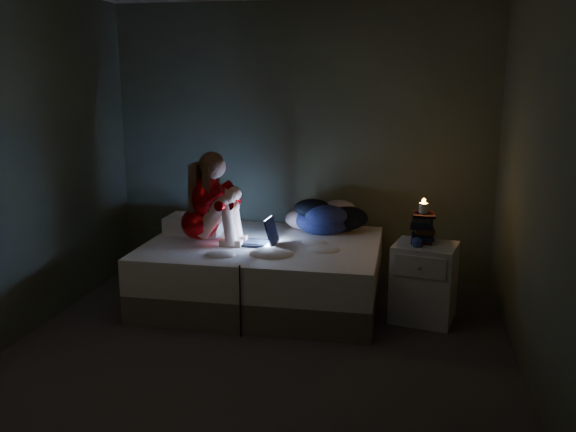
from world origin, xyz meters
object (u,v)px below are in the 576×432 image
(woman, at_px, (199,197))
(phone, at_px, (418,245))
(candle, at_px, (424,207))
(nightstand, at_px, (424,282))
(laptop, at_px, (254,230))
(bed, at_px, (264,272))

(woman, xyz_separation_m, phone, (1.82, -0.09, -0.29))
(candle, distance_m, phone, 0.30)
(nightstand, height_order, phone, phone)
(woman, bearing_deg, laptop, 3.26)
(laptop, distance_m, nightstand, 1.45)
(woman, distance_m, nightstand, 1.98)
(candle, xyz_separation_m, phone, (-0.03, -0.12, -0.27))
(bed, height_order, woman, woman)
(bed, distance_m, candle, 1.47)
(woman, relative_size, phone, 5.59)
(laptop, height_order, candle, candle)
(candle, bearing_deg, bed, 176.87)
(bed, height_order, candle, candle)
(phone, bearing_deg, candle, 57.12)
(woman, height_order, candle, woman)
(woman, relative_size, laptop, 2.22)
(laptop, relative_size, nightstand, 0.56)
(bed, height_order, phone, phone)
(bed, bearing_deg, woman, -169.46)
(candle, bearing_deg, nightstand, -69.42)
(phone, bearing_deg, laptop, 157.90)
(phone, bearing_deg, nightstand, 17.06)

